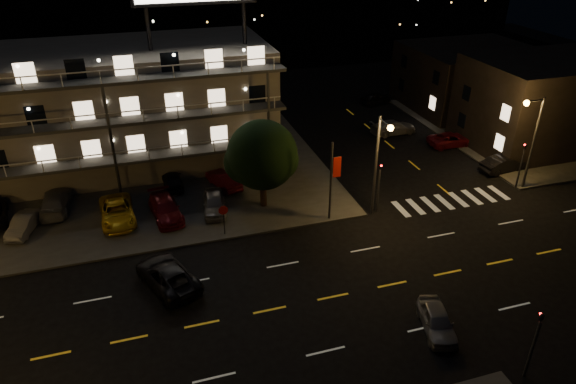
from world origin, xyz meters
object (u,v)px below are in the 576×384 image
object	(u,v)px
lot_car_4	(214,203)
side_car_0	(504,164)
lot_car_2	(117,212)
road_car_east	(437,321)
tree	(262,157)
lot_car_7	(56,201)
road_car_west	(167,275)

from	to	relation	value
lot_car_4	side_car_0	bearing A→B (deg)	6.19
lot_car_2	road_car_east	distance (m)	23.97
tree	road_car_east	bearing A→B (deg)	-70.23
lot_car_7	road_car_west	world-z (taller)	lot_car_7
tree	lot_car_2	world-z (taller)	tree
lot_car_7	road_car_east	distance (m)	29.32
tree	side_car_0	world-z (taller)	tree
side_car_0	lot_car_2	bearing A→B (deg)	81.72
tree	side_car_0	size ratio (longest dim) A/B	1.59
side_car_0	road_car_east	xyz separation A→B (m)	(-16.47, -15.83, -0.08)
tree	lot_car_2	bearing A→B (deg)	174.88
lot_car_2	side_car_0	size ratio (longest dim) A/B	1.17
tree	road_car_east	distance (m)	17.51
lot_car_2	lot_car_7	distance (m)	5.45
tree	road_car_west	distance (m)	11.75
lot_car_4	road_car_west	bearing A→B (deg)	-111.61
lot_car_4	road_car_east	xyz separation A→B (m)	(9.62, -16.32, -0.21)
lot_car_4	road_car_east	distance (m)	18.94
lot_car_4	lot_car_7	bearing A→B (deg)	169.36
lot_car_2	road_car_east	world-z (taller)	lot_car_2
tree	side_car_0	xyz separation A→B (m)	(22.26, -0.28, -3.60)
lot_car_2	road_car_west	size ratio (longest dim) A/B	0.96
lot_car_7	lot_car_2	bearing A→B (deg)	149.56
lot_car_4	side_car_0	xyz separation A→B (m)	(26.09, -0.49, -0.13)
lot_car_7	road_car_west	distance (m)	13.79
lot_car_7	road_car_west	size ratio (longest dim) A/B	0.95
tree	lot_car_4	size ratio (longest dim) A/B	1.69
lot_car_7	lot_car_4	bearing A→B (deg)	165.17
lot_car_2	lot_car_4	xyz separation A→B (m)	(7.18, -0.78, -0.01)
tree	road_car_east	size ratio (longest dim) A/B	1.84
lot_car_4	lot_car_7	xyz separation A→B (m)	(-11.72, 3.79, 0.03)
side_car_0	road_car_east	size ratio (longest dim) A/B	1.15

